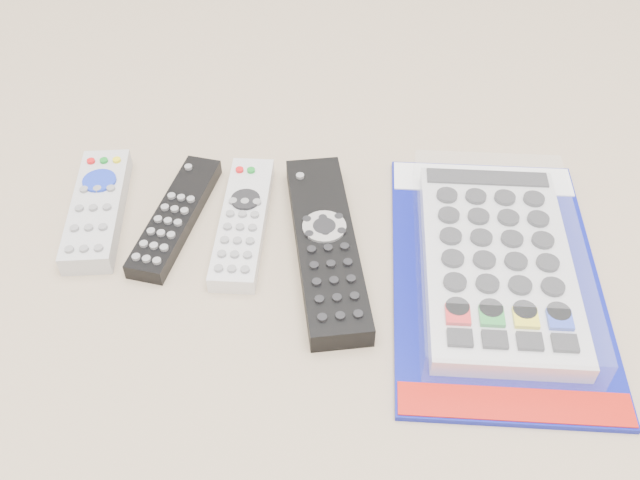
# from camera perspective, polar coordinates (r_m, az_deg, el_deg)

# --- Properties ---
(remote_small_grey) EXTENTS (0.07, 0.18, 0.03)m
(remote_small_grey) POSITION_cam_1_polar(r_m,az_deg,el_deg) (0.80, -17.38, 2.44)
(remote_small_grey) COLOR #ACACAE
(remote_small_grey) RESTS_ON ground
(remote_slim_black) EXTENTS (0.07, 0.18, 0.02)m
(remote_slim_black) POSITION_cam_1_polar(r_m,az_deg,el_deg) (0.77, -11.48, 1.87)
(remote_slim_black) COLOR black
(remote_slim_black) RESTS_ON ground
(remote_silver_dvd) EXTENTS (0.05, 0.18, 0.02)m
(remote_silver_dvd) POSITION_cam_1_polar(r_m,az_deg,el_deg) (0.75, -6.17, 1.50)
(remote_silver_dvd) COLOR silver
(remote_silver_dvd) RESTS_ON ground
(remote_large_black) EXTENTS (0.10, 0.25, 0.03)m
(remote_large_black) POSITION_cam_1_polar(r_m,az_deg,el_deg) (0.72, 0.48, -0.39)
(remote_large_black) COLOR black
(remote_large_black) RESTS_ON ground
(jumbo_remote_packaged) EXTENTS (0.20, 0.33, 0.04)m
(jumbo_remote_packaged) POSITION_cam_1_polar(r_m,az_deg,el_deg) (0.72, 14.02, -1.60)
(jumbo_remote_packaged) COLOR navy
(jumbo_remote_packaged) RESTS_ON ground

